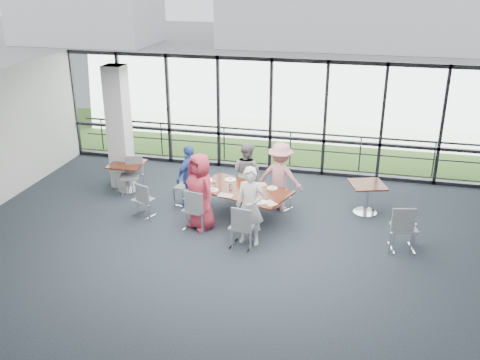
% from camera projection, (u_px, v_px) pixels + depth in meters
% --- Properties ---
extents(floor, '(12.00, 10.00, 0.02)m').
position_uv_depth(floor, '(224.00, 256.00, 10.89)').
color(floor, '#1F252D').
rests_on(floor, ground).
extents(ceiling, '(12.00, 10.00, 0.04)m').
position_uv_depth(ceiling, '(222.00, 102.00, 9.68)').
color(ceiling, white).
rests_on(ceiling, ground).
extents(wall_front, '(12.00, 0.10, 3.20)m').
position_uv_depth(wall_front, '(103.00, 355.00, 5.78)').
color(wall_front, silver).
rests_on(wall_front, ground).
extents(curtain_wall_back, '(12.00, 0.10, 3.20)m').
position_uv_depth(curtain_wall_back, '(271.00, 116.00, 14.79)').
color(curtain_wall_back, white).
rests_on(curtain_wall_back, ground).
extents(structural_column, '(0.50, 0.50, 3.20)m').
position_uv_depth(structural_column, '(119.00, 127.00, 13.76)').
color(structural_column, silver).
rests_on(structural_column, ground).
extents(apron, '(80.00, 70.00, 0.02)m').
position_uv_depth(apron, '(294.00, 124.00, 19.90)').
color(apron, gray).
rests_on(apron, ground).
extents(grass_strip, '(80.00, 5.00, 0.01)m').
position_uv_depth(grass_strip, '(286.00, 139.00, 18.09)').
color(grass_strip, '#345D19').
rests_on(grass_strip, ground).
extents(hangar_main, '(24.00, 10.00, 6.00)m').
position_uv_depth(hangar_main, '(396.00, 2.00, 37.71)').
color(hangar_main, silver).
rests_on(hangar_main, ground).
extents(hangar_aux, '(10.00, 6.00, 4.00)m').
position_uv_depth(hangar_aux, '(87.00, 15.00, 39.25)').
color(hangar_aux, silver).
rests_on(hangar_aux, ground).
extents(guard_rail, '(12.00, 0.06, 0.06)m').
position_uv_depth(guard_rail, '(274.00, 147.00, 15.74)').
color(guard_rail, '#2D2D33').
rests_on(guard_rail, ground).
extents(main_table, '(2.38, 1.81, 0.75)m').
position_uv_depth(main_table, '(243.00, 194.00, 12.20)').
color(main_table, '#3D1712').
rests_on(main_table, ground).
extents(side_table_left, '(0.83, 0.83, 0.75)m').
position_uv_depth(side_table_left, '(127.00, 168.00, 13.78)').
color(side_table_left, '#3D1712').
rests_on(side_table_left, ground).
extents(side_table_right, '(0.97, 0.97, 0.75)m').
position_uv_depth(side_table_right, '(367.00, 189.00, 12.52)').
color(side_table_right, '#3D1712').
rests_on(side_table_right, ground).
extents(diner_near_left, '(1.02, 0.94, 1.75)m').
position_uv_depth(diner_near_left, '(200.00, 192.00, 11.73)').
color(diner_near_left, '#AE2D3F').
rests_on(diner_near_left, ground).
extents(diner_near_right, '(0.66, 0.51, 1.70)m').
position_uv_depth(diner_near_right, '(250.00, 206.00, 11.08)').
color(diner_near_right, silver).
rests_on(diner_near_right, ground).
extents(diner_far_left, '(0.87, 0.74, 1.53)m').
position_uv_depth(diner_far_left, '(247.00, 173.00, 13.09)').
color(diner_far_left, slate).
rests_on(diner_far_left, ground).
extents(diner_far_right, '(1.17, 0.76, 1.67)m').
position_uv_depth(diner_far_right, '(280.00, 177.00, 12.64)').
color(diner_far_right, '#CE7F80').
rests_on(diner_far_right, ground).
extents(diner_end, '(0.83, 1.04, 1.56)m').
position_uv_depth(diner_end, '(190.00, 176.00, 12.85)').
color(diner_end, '#3551A8').
rests_on(diner_end, ground).
extents(chair_main_nl, '(0.55, 0.55, 0.96)m').
position_uv_depth(chair_main_nl, '(195.00, 209.00, 11.81)').
color(chair_main_nl, slate).
rests_on(chair_main_nl, ground).
extents(chair_main_nr, '(0.53, 0.53, 0.95)m').
position_uv_depth(chair_main_nr, '(242.00, 226.00, 11.05)').
color(chair_main_nr, slate).
rests_on(chair_main_nr, ground).
extents(chair_main_fl, '(0.47, 0.47, 0.81)m').
position_uv_depth(chair_main_fl, '(251.00, 184.00, 13.37)').
color(chair_main_fl, slate).
rests_on(chair_main_fl, ground).
extents(chair_main_fr, '(0.59, 0.59, 0.87)m').
position_uv_depth(chair_main_fr, '(282.00, 192.00, 12.82)').
color(chair_main_fr, slate).
rests_on(chair_main_fr, ground).
extents(chair_main_end, '(0.54, 0.54, 0.95)m').
position_uv_depth(chair_main_end, '(187.00, 187.00, 13.02)').
color(chair_main_end, slate).
rests_on(chair_main_end, ground).
extents(chair_spare_la, '(0.54, 0.54, 0.85)m').
position_uv_depth(chair_spare_la, '(143.00, 200.00, 12.42)').
color(chair_spare_la, slate).
rests_on(chair_spare_la, ground).
extents(chair_spare_lb, '(0.59, 0.59, 0.94)m').
position_uv_depth(chair_spare_lb, '(129.00, 177.00, 13.63)').
color(chair_spare_lb, slate).
rests_on(chair_spare_lb, ground).
extents(chair_spare_r, '(0.58, 0.58, 1.00)m').
position_uv_depth(chair_spare_r, '(404.00, 228.00, 10.95)').
color(chair_spare_r, slate).
rests_on(chair_spare_r, ground).
extents(plate_nl, '(0.24, 0.24, 0.01)m').
position_uv_depth(plate_nl, '(213.00, 190.00, 12.10)').
color(plate_nl, white).
rests_on(plate_nl, main_table).
extents(plate_nr, '(0.27, 0.27, 0.01)m').
position_uv_depth(plate_nr, '(260.00, 202.00, 11.49)').
color(plate_nr, white).
rests_on(plate_nr, main_table).
extents(plate_fl, '(0.27, 0.27, 0.01)m').
position_uv_depth(plate_fl, '(230.00, 180.00, 12.68)').
color(plate_fl, white).
rests_on(plate_fl, main_table).
extents(plate_fr, '(0.25, 0.25, 0.01)m').
position_uv_depth(plate_fr, '(272.00, 188.00, 12.21)').
color(plate_fr, white).
rests_on(plate_fr, main_table).
extents(plate_end, '(0.25, 0.25, 0.01)m').
position_uv_depth(plate_end, '(209.00, 180.00, 12.65)').
color(plate_end, white).
rests_on(plate_end, main_table).
extents(tumbler_a, '(0.08, 0.08, 0.15)m').
position_uv_depth(tumbler_a, '(231.00, 187.00, 12.07)').
color(tumbler_a, white).
rests_on(tumbler_a, main_table).
extents(tumbler_b, '(0.06, 0.06, 0.13)m').
position_uv_depth(tumbler_b, '(250.00, 194.00, 11.77)').
color(tumbler_b, white).
rests_on(tumbler_b, main_table).
extents(tumbler_c, '(0.08, 0.08, 0.15)m').
position_uv_depth(tumbler_c, '(253.00, 183.00, 12.31)').
color(tumbler_c, white).
rests_on(tumbler_c, main_table).
extents(tumbler_d, '(0.06, 0.06, 0.13)m').
position_uv_depth(tumbler_d, '(214.00, 181.00, 12.44)').
color(tumbler_d, white).
rests_on(tumbler_d, main_table).
extents(menu_a, '(0.34, 0.25, 0.00)m').
position_uv_depth(menu_a, '(225.00, 195.00, 11.85)').
color(menu_a, silver).
rests_on(menu_a, main_table).
extents(menu_b, '(0.37, 0.37, 0.00)m').
position_uv_depth(menu_b, '(270.00, 203.00, 11.46)').
color(menu_b, silver).
rests_on(menu_b, main_table).
extents(menu_c, '(0.40, 0.35, 0.00)m').
position_uv_depth(menu_c, '(259.00, 184.00, 12.42)').
color(menu_c, silver).
rests_on(menu_c, main_table).
extents(condiment_caddy, '(0.10, 0.07, 0.04)m').
position_uv_depth(condiment_caddy, '(245.00, 189.00, 12.13)').
color(condiment_caddy, black).
rests_on(condiment_caddy, main_table).
extents(ketchup_bottle, '(0.06, 0.06, 0.18)m').
position_uv_depth(ketchup_bottle, '(246.00, 185.00, 12.19)').
color(ketchup_bottle, '#A7071A').
rests_on(ketchup_bottle, main_table).
extents(green_bottle, '(0.05, 0.05, 0.20)m').
position_uv_depth(green_bottle, '(246.00, 185.00, 12.11)').
color(green_bottle, '#14681D').
rests_on(green_bottle, main_table).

